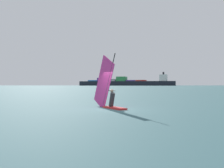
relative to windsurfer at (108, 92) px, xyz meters
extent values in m
plane|color=#386066|center=(-0.16, -0.69, -1.09)|extent=(4000.00, 4000.00, 0.00)
cube|color=red|center=(0.33, -0.84, -1.03)|extent=(1.41, 2.39, 0.12)
cylinder|color=black|center=(0.04, -0.11, 0.82)|extent=(0.72, 1.71, 3.62)
cube|color=#D8338C|center=(-0.25, 0.62, 0.65)|extent=(1.21, 2.96, 4.02)
cylinder|color=black|center=(0.05, -0.12, 0.12)|extent=(0.68, 1.64, 0.04)
cylinder|color=#2D2D33|center=(0.20, -0.51, -0.49)|extent=(0.51, 0.66, 1.01)
sphere|color=tan|center=(0.20, -0.51, 0.11)|extent=(0.22, 0.22, 0.22)
cube|color=black|center=(109.78, 594.16, 4.00)|extent=(214.66, 111.18, 10.19)
cube|color=silver|center=(186.94, 562.77, 16.20)|extent=(25.34, 31.83, 14.21)
cylinder|color=black|center=(186.94, 562.77, 26.30)|extent=(4.00, 4.00, 6.00)
cube|color=red|center=(141.30, 581.34, 10.40)|extent=(29.34, 33.39, 2.60)
cube|color=#59388C|center=(120.32, 589.88, 10.40)|extent=(29.34, 33.39, 2.60)
cube|color=#2D8C47|center=(99.33, 598.41, 14.30)|extent=(29.34, 33.39, 10.40)
cube|color=#99999E|center=(78.35, 606.95, 11.70)|extent=(29.34, 33.39, 5.20)
cube|color=#59388C|center=(57.37, 615.49, 13.00)|extent=(29.34, 33.39, 7.80)
cube|color=#1E66AD|center=(36.39, 624.02, 10.40)|extent=(29.34, 33.39, 2.60)
cube|color=#60665B|center=(63.16, 1328.87, 25.74)|extent=(674.02, 508.17, 53.65)
camera|label=1|loc=(-2.12, -18.79, 0.50)|focal=43.58mm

